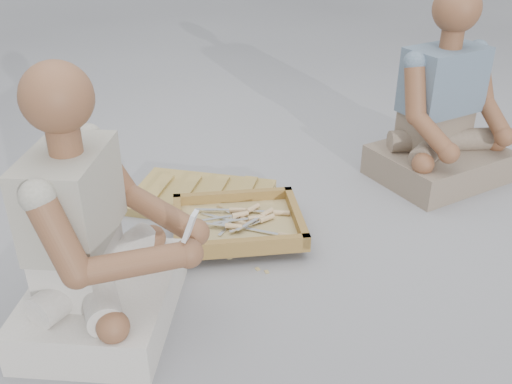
# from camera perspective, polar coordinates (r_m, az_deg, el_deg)

# --- Properties ---
(ground) EXTENTS (60.00, 60.00, 0.00)m
(ground) POSITION_cam_1_polar(r_m,az_deg,el_deg) (2.22, -0.18, -8.02)
(ground) COLOR #949499
(ground) RESTS_ON ground
(carved_panel) EXTENTS (0.70, 0.52, 0.04)m
(carved_panel) POSITION_cam_1_polar(r_m,az_deg,el_deg) (2.70, -5.49, -0.50)
(carved_panel) COLOR #A58440
(carved_panel) RESTS_ON ground
(tool_tray) EXTENTS (0.60, 0.52, 0.07)m
(tool_tray) POSITION_cam_1_polar(r_m,az_deg,el_deg) (2.40, -1.83, -3.17)
(tool_tray) COLOR brown
(tool_tray) RESTS_ON carved_panel
(chisel_0) EXTENTS (0.15, 0.18, 0.02)m
(chisel_0) POSITION_cam_1_polar(r_m,az_deg,el_deg) (2.46, -0.66, -1.81)
(chisel_0) COLOR silver
(chisel_0) RESTS_ON tool_tray
(chisel_1) EXTENTS (0.21, 0.10, 0.02)m
(chisel_1) POSITION_cam_1_polar(r_m,az_deg,el_deg) (2.40, -2.13, -2.97)
(chisel_1) COLOR silver
(chisel_1) RESTS_ON tool_tray
(chisel_2) EXTENTS (0.22, 0.02, 0.02)m
(chisel_2) POSITION_cam_1_polar(r_m,az_deg,el_deg) (2.46, -2.36, -1.81)
(chisel_2) COLOR silver
(chisel_2) RESTS_ON tool_tray
(chisel_3) EXTENTS (0.22, 0.04, 0.02)m
(chisel_3) POSITION_cam_1_polar(r_m,az_deg,el_deg) (2.35, -2.77, -3.39)
(chisel_3) COLOR silver
(chisel_3) RESTS_ON tool_tray
(chisel_4) EXTENTS (0.22, 0.08, 0.02)m
(chisel_4) POSITION_cam_1_polar(r_m,az_deg,el_deg) (2.31, 2.58, -4.32)
(chisel_4) COLOR silver
(chisel_4) RESTS_ON tool_tray
(chisel_5) EXTENTS (0.15, 0.18, 0.02)m
(chisel_5) POSITION_cam_1_polar(r_m,az_deg,el_deg) (2.41, 0.71, -2.30)
(chisel_5) COLOR silver
(chisel_5) RESTS_ON tool_tray
(chisel_6) EXTENTS (0.18, 0.15, 0.02)m
(chisel_6) POSITION_cam_1_polar(r_m,az_deg,el_deg) (2.42, -1.21, -2.75)
(chisel_6) COLOR silver
(chisel_6) RESTS_ON tool_tray
(chisel_7) EXTENTS (0.22, 0.08, 0.02)m
(chisel_7) POSITION_cam_1_polar(r_m,az_deg,el_deg) (2.40, -0.46, -2.66)
(chisel_7) COLOR silver
(chisel_7) RESTS_ON tool_tray
(chisel_8) EXTENTS (0.10, 0.21, 0.02)m
(chisel_8) POSITION_cam_1_polar(r_m,az_deg,el_deg) (2.43, -1.84, -2.51)
(chisel_8) COLOR silver
(chisel_8) RESTS_ON tool_tray
(chisel_9) EXTENTS (0.18, 0.15, 0.02)m
(chisel_9) POSITION_cam_1_polar(r_m,az_deg,el_deg) (2.39, 0.65, -2.80)
(chisel_9) COLOR silver
(chisel_9) RESTS_ON tool_tray
(chisel_10) EXTENTS (0.22, 0.04, 0.02)m
(chisel_10) POSITION_cam_1_polar(r_m,az_deg,el_deg) (2.45, 2.06, -2.05)
(chisel_10) COLOR silver
(chisel_10) RESTS_ON tool_tray
(chisel_11) EXTENTS (0.21, 0.09, 0.02)m
(chisel_11) POSITION_cam_1_polar(r_m,az_deg,el_deg) (2.41, -2.09, -2.34)
(chisel_11) COLOR silver
(chisel_11) RESTS_ON tool_tray
(wood_chip_0) EXTENTS (0.02, 0.02, 0.00)m
(wood_chip_0) POSITION_cam_1_polar(r_m,az_deg,el_deg) (2.38, -0.01, -5.19)
(wood_chip_0) COLOR tan
(wood_chip_0) RESTS_ON ground
(wood_chip_1) EXTENTS (0.02, 0.02, 0.00)m
(wood_chip_1) POSITION_cam_1_polar(r_m,az_deg,el_deg) (2.60, 2.83, -2.05)
(wood_chip_1) COLOR tan
(wood_chip_1) RESTS_ON ground
(wood_chip_2) EXTENTS (0.02, 0.02, 0.00)m
(wood_chip_2) POSITION_cam_1_polar(r_m,az_deg,el_deg) (2.24, 0.15, -7.71)
(wood_chip_2) COLOR tan
(wood_chip_2) RESTS_ON ground
(wood_chip_3) EXTENTS (0.02, 0.02, 0.00)m
(wood_chip_3) POSITION_cam_1_polar(r_m,az_deg,el_deg) (2.30, -2.67, -6.59)
(wood_chip_3) COLOR tan
(wood_chip_3) RESTS_ON ground
(wood_chip_4) EXTENTS (0.02, 0.02, 0.00)m
(wood_chip_4) POSITION_cam_1_polar(r_m,az_deg,el_deg) (2.59, 2.66, -2.27)
(wood_chip_4) COLOR tan
(wood_chip_4) RESTS_ON ground
(wood_chip_5) EXTENTS (0.02, 0.02, 0.00)m
(wood_chip_5) POSITION_cam_1_polar(r_m,az_deg,el_deg) (2.64, 3.89, -1.64)
(wood_chip_5) COLOR tan
(wood_chip_5) RESTS_ON ground
(wood_chip_6) EXTENTS (0.02, 0.02, 0.00)m
(wood_chip_6) POSITION_cam_1_polar(r_m,az_deg,el_deg) (2.54, -5.13, -3.05)
(wood_chip_6) COLOR tan
(wood_chip_6) RESTS_ON ground
(wood_chip_7) EXTENTS (0.02, 0.02, 0.00)m
(wood_chip_7) POSITION_cam_1_polar(r_m,az_deg,el_deg) (2.22, 1.08, -7.99)
(wood_chip_7) COLOR tan
(wood_chip_7) RESTS_ON ground
(craftsman) EXTENTS (0.60, 0.59, 0.90)m
(craftsman) POSITION_cam_1_polar(r_m,az_deg,el_deg) (1.91, -15.99, -5.00)
(craftsman) COLOR beige
(craftsman) RESTS_ON ground
(companion) EXTENTS (0.77, 0.73, 0.94)m
(companion) POSITION_cam_1_polar(r_m,az_deg,el_deg) (2.95, 18.23, 6.98)
(companion) COLOR #796A57
(companion) RESTS_ON ground
(mobile_phone) EXTENTS (0.05, 0.05, 0.10)m
(mobile_phone) POSITION_cam_1_polar(r_m,az_deg,el_deg) (1.71, -6.61, -3.42)
(mobile_phone) COLOR silver
(mobile_phone) RESTS_ON craftsman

